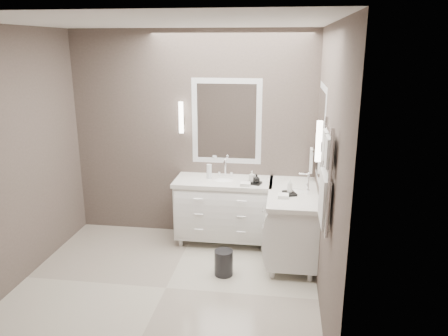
# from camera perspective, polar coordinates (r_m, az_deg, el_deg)

# --- Properties ---
(floor) EXTENTS (3.20, 3.00, 0.01)m
(floor) POSITION_cam_1_polar(r_m,az_deg,el_deg) (4.87, -7.58, -15.31)
(floor) COLOR beige
(floor) RESTS_ON ground
(ceiling) EXTENTS (3.20, 3.00, 0.01)m
(ceiling) POSITION_cam_1_polar(r_m,az_deg,el_deg) (4.18, -9.00, 18.41)
(ceiling) COLOR white
(ceiling) RESTS_ON wall_back
(wall_back) EXTENTS (3.20, 0.01, 2.70)m
(wall_back) POSITION_cam_1_polar(r_m,az_deg,el_deg) (5.75, -4.11, 4.24)
(wall_back) COLOR #534742
(wall_back) RESTS_ON floor
(wall_front) EXTENTS (3.20, 0.01, 2.70)m
(wall_front) POSITION_cam_1_polar(r_m,az_deg,el_deg) (3.00, -16.20, -7.52)
(wall_front) COLOR #534742
(wall_front) RESTS_ON floor
(wall_left) EXTENTS (0.01, 3.00, 2.70)m
(wall_left) POSITION_cam_1_polar(r_m,az_deg,el_deg) (5.02, -26.14, 0.88)
(wall_left) COLOR #534742
(wall_left) RESTS_ON floor
(wall_right) EXTENTS (0.01, 3.00, 2.70)m
(wall_right) POSITION_cam_1_polar(r_m,az_deg,el_deg) (4.19, 13.38, -0.61)
(wall_right) COLOR #534742
(wall_right) RESTS_ON floor
(vanity_back) EXTENTS (1.24, 0.59, 0.97)m
(vanity_back) POSITION_cam_1_polar(r_m,az_deg,el_deg) (5.65, -0.05, -5.07)
(vanity_back) COLOR white
(vanity_back) RESTS_ON floor
(vanity_right) EXTENTS (0.59, 1.24, 0.97)m
(vanity_right) POSITION_cam_1_polar(r_m,az_deg,el_deg) (5.30, 8.92, -6.73)
(vanity_right) COLOR white
(vanity_right) RESTS_ON floor
(mirror_back) EXTENTS (0.90, 0.02, 1.10)m
(mirror_back) POSITION_cam_1_polar(r_m,az_deg,el_deg) (5.62, 0.33, 6.08)
(mirror_back) COLOR white
(mirror_back) RESTS_ON wall_back
(mirror_right) EXTENTS (0.02, 0.90, 1.10)m
(mirror_right) POSITION_cam_1_polar(r_m,az_deg,el_deg) (4.91, 12.54, 4.26)
(mirror_right) COLOR white
(mirror_right) RESTS_ON wall_right
(sconce_back) EXTENTS (0.06, 0.06, 0.40)m
(sconce_back) POSITION_cam_1_polar(r_m,az_deg,el_deg) (5.66, -5.62, 6.51)
(sconce_back) COLOR white
(sconce_back) RESTS_ON wall_back
(sconce_right) EXTENTS (0.06, 0.06, 0.40)m
(sconce_right) POSITION_cam_1_polar(r_m,az_deg,el_deg) (4.33, 12.29, 3.32)
(sconce_right) COLOR white
(sconce_right) RESTS_ON wall_right
(towel_bar_corner) EXTENTS (0.03, 0.22, 0.30)m
(towel_bar_corner) POSITION_cam_1_polar(r_m,az_deg,el_deg) (5.55, 11.32, 1.06)
(towel_bar_corner) COLOR white
(towel_bar_corner) RESTS_ON wall_right
(towel_ladder) EXTENTS (0.06, 0.58, 0.90)m
(towel_ladder) POSITION_cam_1_polar(r_m,az_deg,el_deg) (3.79, 13.12, -1.68)
(towel_ladder) COLOR white
(towel_ladder) RESTS_ON wall_right
(waste_bin) EXTENTS (0.25, 0.25, 0.29)m
(waste_bin) POSITION_cam_1_polar(r_m,az_deg,el_deg) (5.01, -0.04, -12.27)
(waste_bin) COLOR black
(waste_bin) RESTS_ON floor
(amenity_tray_back) EXTENTS (0.20, 0.17, 0.03)m
(amenity_tray_back) POSITION_cam_1_polar(r_m,az_deg,el_deg) (5.38, 3.95, -1.95)
(amenity_tray_back) COLOR black
(amenity_tray_back) RESTS_ON vanity_back
(amenity_tray_right) EXTENTS (0.18, 0.20, 0.03)m
(amenity_tray_right) POSITION_cam_1_polar(r_m,az_deg,el_deg) (5.05, 8.56, -3.30)
(amenity_tray_right) COLOR black
(amenity_tray_right) RESTS_ON vanity_right
(water_bottle) EXTENTS (0.08, 0.08, 0.18)m
(water_bottle) POSITION_cam_1_polar(r_m,az_deg,el_deg) (5.57, -1.95, -0.44)
(water_bottle) COLOR silver
(water_bottle) RESTS_ON vanity_back
(soap_bottle_a) EXTENTS (0.08, 0.08, 0.13)m
(soap_bottle_a) POSITION_cam_1_polar(r_m,az_deg,el_deg) (5.38, 3.66, -1.07)
(soap_bottle_a) COLOR white
(soap_bottle_a) RESTS_ON amenity_tray_back
(soap_bottle_b) EXTENTS (0.10, 0.10, 0.11)m
(soap_bottle_b) POSITION_cam_1_polar(r_m,az_deg,el_deg) (5.33, 4.26, -1.37)
(soap_bottle_b) COLOR black
(soap_bottle_b) RESTS_ON amenity_tray_back
(soap_bottle_c) EXTENTS (0.07, 0.07, 0.16)m
(soap_bottle_c) POSITION_cam_1_polar(r_m,az_deg,el_deg) (5.02, 8.60, -2.29)
(soap_bottle_c) COLOR white
(soap_bottle_c) RESTS_ON amenity_tray_right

